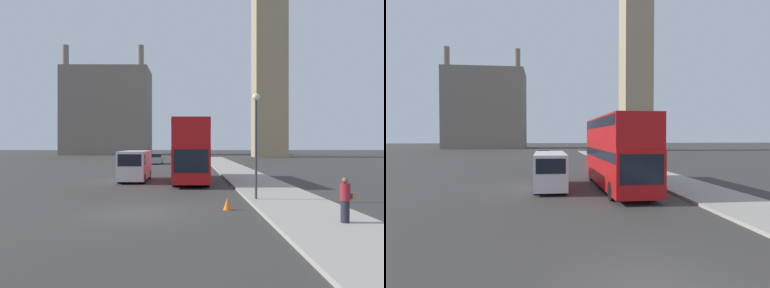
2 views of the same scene
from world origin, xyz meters
TOP-DOWN VIEW (x-y plane):
  - clock_tower at (19.41, 64.48)m, footprint 7.19×7.36m
  - building_block_distant at (-19.14, 83.15)m, footprint 21.91×13.32m
  - red_double_decker_bus at (2.25, 12.74)m, footprint 2.51×10.18m
  - white_van at (-2.00, 13.10)m, footprint 1.97×5.64m
  - parked_sedan at (-2.57, 37.39)m, footprint 1.80×4.44m

SIDE VIEW (x-z plane):
  - parked_sedan at x=-2.57m, z-range -0.06..1.39m
  - white_van at x=-2.00m, z-range 0.09..2.39m
  - red_double_decker_bus at x=2.25m, z-range 0.25..4.81m
  - building_block_distant at x=-19.14m, z-range -2.41..24.91m
  - clock_tower at x=19.41m, z-range 0.85..64.33m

